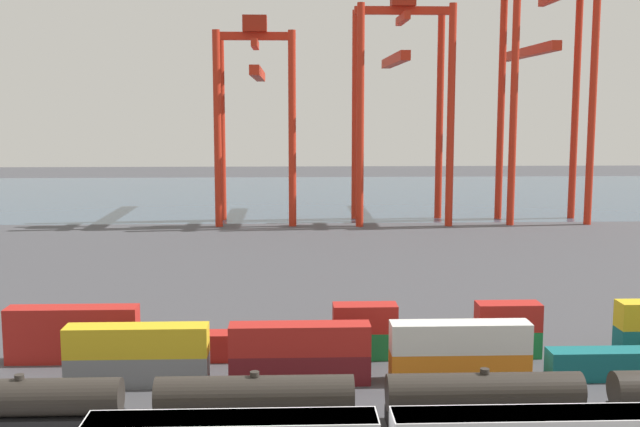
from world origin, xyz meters
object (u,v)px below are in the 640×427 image
shipping_container_6 (617,364)px  freight_tank_row (484,398)px  shipping_container_0 (138,370)px  gantry_crane_east (542,75)px  gantry_crane_central (400,84)px  gantry_crane_west (256,97)px  shipping_container_15 (220,346)px

shipping_container_6 → freight_tank_row: bearing=-146.5°
freight_tank_row → shipping_container_0: 29.11m
gantry_crane_east → shipping_container_0: bearing=-123.6°
shipping_container_6 → gantry_crane_east: gantry_crane_east is taller
shipping_container_6 → gantry_crane_central: (-5.62, 98.24, 27.24)m
gantry_crane_east → gantry_crane_west: bearing=179.6°
freight_tank_row → shipping_container_6: (14.03, 9.29, -0.67)m
freight_tank_row → gantry_crane_west: (-21.37, 108.52, 23.88)m
freight_tank_row → gantry_crane_west: 113.16m
shipping_container_0 → shipping_container_15: same height
freight_tank_row → gantry_crane_west: bearing=101.1°
gantry_crane_west → gantry_crane_central: bearing=-1.9°
shipping_container_15 → gantry_crane_west: size_ratio=0.14×
shipping_container_15 → gantry_crane_west: gantry_crane_west is taller
shipping_container_0 → shipping_container_6: size_ratio=1.00×
shipping_container_6 → shipping_container_15: (-35.16, 6.61, 0.00)m
shipping_container_6 → gantry_crane_east: size_ratio=0.24×
shipping_container_0 → gantry_crane_central: gantry_crane_central is taller
shipping_container_0 → gantry_crane_west: 102.41m
freight_tank_row → gantry_crane_east: gantry_crane_east is taller
freight_tank_row → gantry_crane_west: size_ratio=1.99×
freight_tank_row → shipping_container_6: size_ratio=6.88×
shipping_container_6 → gantry_crane_east: (24.16, 98.85, 29.20)m
shipping_container_15 → gantry_crane_east: size_ratio=0.12×
gantry_crane_west → gantry_crane_east: 59.75m
gantry_crane_west → shipping_container_0: bearing=-93.6°
shipping_container_6 → gantry_crane_central: size_ratio=0.26×
gantry_crane_central → gantry_crane_west: bearing=178.1°
freight_tank_row → shipping_container_0: freight_tank_row is taller
freight_tank_row → shipping_container_6: bearing=33.5°
gantry_crane_central → gantry_crane_east: bearing=1.2°
freight_tank_row → gantry_crane_east: (38.20, 108.14, 28.53)m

